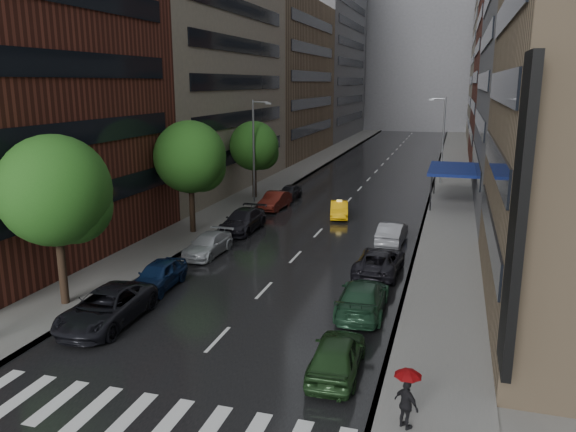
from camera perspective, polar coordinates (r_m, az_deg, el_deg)
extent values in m
plane|color=gray|center=(21.33, -11.64, -16.69)|extent=(220.00, 220.00, 0.00)
cube|color=black|center=(67.56, 8.70, 4.26)|extent=(14.00, 140.00, 0.01)
cube|color=gray|center=(69.34, 1.30, 4.70)|extent=(4.00, 140.00, 0.15)
cube|color=gray|center=(66.93, 16.36, 3.84)|extent=(4.00, 140.00, 0.15)
cube|color=silver|center=(22.40, -25.31, -16.19)|extent=(0.55, 2.80, 0.01)
cube|color=silver|center=(21.57, -22.40, -17.09)|extent=(0.55, 2.80, 0.01)
cube|color=silver|center=(20.79, -19.24, -18.02)|extent=(0.55, 2.80, 0.01)
cube|color=silver|center=(20.09, -15.80, -18.96)|extent=(0.55, 2.80, 0.01)
cube|color=silver|center=(19.46, -12.09, -19.89)|extent=(0.55, 2.80, 0.01)
cube|color=silver|center=(18.91, -8.10, -20.79)|extent=(0.55, 2.80, 0.01)
cube|color=maroon|center=(37.10, -24.97, 15.94)|extent=(8.00, 20.00, 26.00)
cube|color=gray|center=(57.76, -8.66, 19.65)|extent=(8.00, 28.00, 34.00)
cube|color=#937A5B|center=(83.65, -0.12, 13.71)|extent=(8.00, 28.00, 22.00)
cube|color=slate|center=(113.02, 4.48, 17.66)|extent=(8.00, 32.00, 38.00)
cube|color=slate|center=(52.45, 23.81, 13.86)|extent=(8.00, 28.00, 24.00)
cube|color=maroon|center=(80.66, 21.84, 17.79)|extent=(8.00, 28.00, 36.00)
cube|color=gray|center=(110.31, 20.35, 14.40)|extent=(8.00, 32.00, 28.00)
cube|color=black|center=(18.67, 22.31, -0.29)|extent=(0.30, 2.20, 10.00)
cube|color=slate|center=(134.52, 13.22, 15.40)|extent=(40.00, 14.00, 32.00)
cylinder|color=#382619|center=(29.00, -22.02, -4.25)|extent=(0.40, 0.40, 4.57)
sphere|color=#1E5116|center=(28.21, -22.63, 2.41)|extent=(5.22, 5.22, 5.22)
cylinder|color=#382619|center=(40.46, -9.73, 1.28)|extent=(0.40, 0.40, 4.43)
sphere|color=#1E5116|center=(39.91, -9.92, 5.94)|extent=(5.06, 5.06, 5.06)
cylinder|color=#382619|center=(52.24, -3.43, 3.91)|extent=(0.40, 0.40, 3.95)
sphere|color=#1E5116|center=(51.84, -3.48, 7.13)|extent=(4.51, 4.51, 4.51)
imported|color=#FFB50D|center=(45.22, 5.22, 0.66)|extent=(2.13, 4.13, 1.30)
imported|color=black|center=(26.69, -17.98, -8.85)|extent=(2.84, 5.74, 1.57)
imported|color=#0E1F41|center=(30.38, -13.01, -5.87)|extent=(1.92, 4.41, 1.48)
imported|color=#ACB1B6|center=(35.64, -8.13, -2.90)|extent=(2.01, 4.63, 1.33)
imported|color=black|center=(41.02, -4.59, -0.46)|extent=(2.23, 5.41, 1.57)
imported|color=#521710|center=(47.98, -1.34, 1.57)|extent=(1.85, 4.59, 1.48)
imported|color=black|center=(52.06, 0.14, 2.44)|extent=(1.75, 4.01, 1.35)
imported|color=#1D3A1A|center=(21.48, 4.96, -13.88)|extent=(1.99, 4.57, 1.53)
imported|color=#1D402A|center=(26.81, 7.59, -8.21)|extent=(2.34, 5.39, 1.55)
imported|color=black|center=(32.33, 9.27, -4.55)|extent=(2.59, 5.27, 1.44)
imported|color=gray|center=(38.40, 10.53, -1.67)|extent=(1.78, 4.60, 1.49)
imported|color=black|center=(18.55, 11.93, -18.24)|extent=(0.98, 0.89, 1.60)
imported|color=#9C0C0F|center=(18.13, 12.07, -15.95)|extent=(0.82, 0.82, 0.72)
cylinder|color=gray|center=(49.46, -3.51, 6.50)|extent=(0.18, 0.18, 9.00)
cube|color=gray|center=(48.67, -2.00, 11.36)|extent=(0.50, 0.22, 0.16)
cylinder|color=gray|center=(61.40, 15.46, 7.39)|extent=(0.18, 0.18, 9.00)
cube|color=gray|center=(61.19, 14.38, 11.39)|extent=(0.50, 0.22, 0.16)
cube|color=navy|center=(51.64, 16.39, 4.59)|extent=(4.00, 8.00, 0.25)
cylinder|color=black|center=(48.17, 14.31, 2.30)|extent=(0.12, 0.12, 3.00)
cylinder|color=black|center=(55.65, 14.68, 3.74)|extent=(0.12, 0.12, 3.00)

